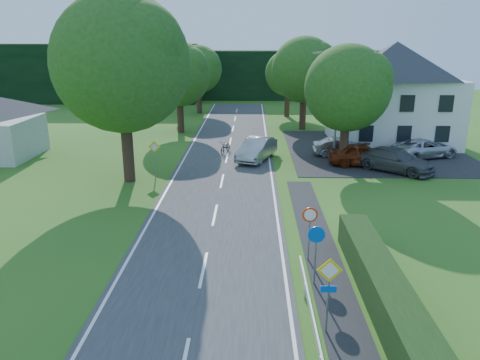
{
  "coord_description": "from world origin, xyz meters",
  "views": [
    {
      "loc": [
        1.9,
        -4.85,
        8.99
      ],
      "look_at": [
        1.29,
        19.26,
        1.57
      ],
      "focal_mm": 35.0,
      "sensor_mm": 36.0,
      "label": 1
    }
  ],
  "objects_px": {
    "moving_car": "(257,149)",
    "parked_car_grey": "(395,160)",
    "motorcycle": "(225,147)",
    "parked_car_silver_b": "(425,148)",
    "parasol": "(384,135)",
    "parked_car_red": "(362,154)",
    "streetlight": "(335,100)",
    "parked_car_silver_a": "(340,147)"
  },
  "relations": [
    {
      "from": "moving_car",
      "to": "parasol",
      "type": "relative_size",
      "value": 2.2
    },
    {
      "from": "parasol",
      "to": "parked_car_grey",
      "type": "bearing_deg",
      "value": -99.53
    },
    {
      "from": "parked_car_red",
      "to": "parked_car_silver_a",
      "type": "bearing_deg",
      "value": 22.89
    },
    {
      "from": "streetlight",
      "to": "moving_car",
      "type": "bearing_deg",
      "value": -175.6
    },
    {
      "from": "motorcycle",
      "to": "streetlight",
      "type": "bearing_deg",
      "value": 6.02
    },
    {
      "from": "streetlight",
      "to": "parked_car_silver_b",
      "type": "distance_m",
      "value": 8.14
    },
    {
      "from": "moving_car",
      "to": "parked_car_red",
      "type": "bearing_deg",
      "value": 9.19
    },
    {
      "from": "motorcycle",
      "to": "parked_car_silver_b",
      "type": "bearing_deg",
      "value": 13.41
    },
    {
      "from": "moving_car",
      "to": "parked_car_silver_b",
      "type": "distance_m",
      "value": 13.03
    },
    {
      "from": "motorcycle",
      "to": "parked_car_silver_a",
      "type": "xyz_separation_m",
      "value": [
        9.01,
        -0.56,
        0.18
      ]
    },
    {
      "from": "parked_car_grey",
      "to": "parked_car_silver_b",
      "type": "relative_size",
      "value": 1.06
    },
    {
      "from": "parked_car_silver_b",
      "to": "parasol",
      "type": "bearing_deg",
      "value": 13.17
    },
    {
      "from": "streetlight",
      "to": "parked_car_grey",
      "type": "relative_size",
      "value": 1.49
    },
    {
      "from": "moving_car",
      "to": "parked_car_grey",
      "type": "height_order",
      "value": "moving_car"
    },
    {
      "from": "parked_car_grey",
      "to": "parked_car_silver_b",
      "type": "distance_m",
      "value": 5.29
    },
    {
      "from": "streetlight",
      "to": "parked_car_grey",
      "type": "bearing_deg",
      "value": -41.62
    },
    {
      "from": "streetlight",
      "to": "parked_car_silver_a",
      "type": "xyz_separation_m",
      "value": [
        0.76,
        1.0,
        -3.74
      ]
    },
    {
      "from": "streetlight",
      "to": "moving_car",
      "type": "xyz_separation_m",
      "value": [
        -5.77,
        -0.44,
        -3.6
      ]
    },
    {
      "from": "parasol",
      "to": "parked_car_red",
      "type": "bearing_deg",
      "value": -118.02
    },
    {
      "from": "parked_car_silver_a",
      "to": "parked_car_grey",
      "type": "relative_size",
      "value": 0.77
    },
    {
      "from": "motorcycle",
      "to": "parasol",
      "type": "height_order",
      "value": "parasol"
    },
    {
      "from": "streetlight",
      "to": "parked_car_grey",
      "type": "distance_m",
      "value": 6.2
    },
    {
      "from": "moving_car",
      "to": "parked_car_red",
      "type": "xyz_separation_m",
      "value": [
        7.58,
        -1.47,
        -0.01
      ]
    },
    {
      "from": "parked_car_red",
      "to": "parked_car_silver_b",
      "type": "bearing_deg",
      "value": -61.41
    },
    {
      "from": "parked_car_red",
      "to": "parasol",
      "type": "relative_size",
      "value": 2.11
    },
    {
      "from": "moving_car",
      "to": "parked_car_grey",
      "type": "xyz_separation_m",
      "value": [
        9.53,
        -2.89,
        -0.04
      ]
    },
    {
      "from": "moving_car",
      "to": "parked_car_red",
      "type": "height_order",
      "value": "moving_car"
    },
    {
      "from": "moving_car",
      "to": "parasol",
      "type": "bearing_deg",
      "value": 42.93
    },
    {
      "from": "parked_car_red",
      "to": "motorcycle",
      "type": "bearing_deg",
      "value": 73.97
    },
    {
      "from": "streetlight",
      "to": "parked_car_silver_a",
      "type": "bearing_deg",
      "value": 52.94
    },
    {
      "from": "parked_car_silver_a",
      "to": "parked_car_grey",
      "type": "bearing_deg",
      "value": -145.16
    },
    {
      "from": "streetlight",
      "to": "moving_car",
      "type": "relative_size",
      "value": 1.61
    },
    {
      "from": "motorcycle",
      "to": "parked_car_silver_b",
      "type": "distance_m",
      "value": 15.49
    },
    {
      "from": "moving_car",
      "to": "motorcycle",
      "type": "distance_m",
      "value": 3.2
    },
    {
      "from": "parked_car_grey",
      "to": "parasol",
      "type": "bearing_deg",
      "value": 29.42
    },
    {
      "from": "streetlight",
      "to": "parasol",
      "type": "distance_m",
      "value": 7.29
    },
    {
      "from": "streetlight",
      "to": "parked_car_red",
      "type": "height_order",
      "value": "streetlight"
    },
    {
      "from": "moving_car",
      "to": "streetlight",
      "type": "bearing_deg",
      "value": 24.6
    },
    {
      "from": "parked_car_silver_a",
      "to": "parked_car_silver_b",
      "type": "height_order",
      "value": "parked_car_silver_b"
    },
    {
      "from": "parked_car_silver_a",
      "to": "parked_car_grey",
      "type": "height_order",
      "value": "parked_car_grey"
    },
    {
      "from": "parked_car_red",
      "to": "parasol",
      "type": "xyz_separation_m",
      "value": [
        3.19,
        5.99,
        0.21
      ]
    },
    {
      "from": "parked_car_silver_a",
      "to": "motorcycle",
      "type": "bearing_deg",
      "value": 86.61
    }
  ]
}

